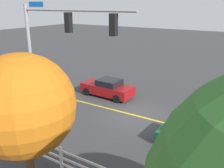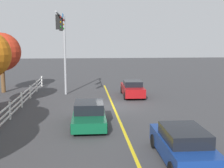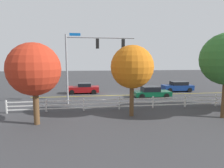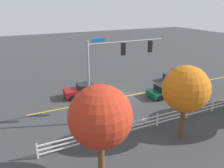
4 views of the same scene
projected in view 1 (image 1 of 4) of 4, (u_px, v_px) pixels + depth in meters
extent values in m
plane|color=#38383A|center=(136.00, 116.00, 16.62)|extent=(120.00, 120.00, 0.00)
cube|color=gold|center=(197.00, 131.00, 14.59)|extent=(28.00, 0.16, 0.01)
cylinder|color=gray|center=(31.00, 66.00, 15.01)|extent=(0.20, 0.20, 7.11)
cylinder|color=gray|center=(73.00, 10.00, 12.23)|extent=(7.01, 0.12, 0.12)
cube|color=#0C59B2|center=(36.00, 4.00, 13.45)|extent=(1.10, 0.03, 0.28)
cube|color=black|center=(68.00, 23.00, 12.60)|extent=(0.32, 0.28, 1.00)
sphere|color=red|center=(70.00, 16.00, 12.62)|extent=(0.17, 0.17, 0.17)
sphere|color=orange|center=(70.00, 22.00, 12.72)|extent=(0.17, 0.17, 0.17)
sphere|color=#148C19|center=(71.00, 29.00, 12.82)|extent=(0.17, 0.17, 0.17)
cube|color=black|center=(113.00, 25.00, 11.23)|extent=(0.32, 0.28, 1.00)
sphere|color=red|center=(115.00, 17.00, 11.25)|extent=(0.17, 0.17, 0.17)
sphere|color=orange|center=(115.00, 25.00, 11.35)|extent=(0.17, 0.17, 0.17)
sphere|color=#148C19|center=(115.00, 32.00, 11.45)|extent=(0.17, 0.17, 0.17)
cube|color=#0C4C2D|center=(202.00, 141.00, 12.56)|extent=(4.43, 1.93, 0.56)
cube|color=black|center=(199.00, 130.00, 12.49)|extent=(2.07, 1.71, 0.59)
cylinder|color=black|center=(179.00, 130.00, 14.08)|extent=(0.64, 0.23, 0.64)
cylinder|color=black|center=(167.00, 143.00, 12.70)|extent=(0.64, 0.23, 0.64)
cube|color=maroon|center=(107.00, 89.00, 20.00)|extent=(4.32, 1.85, 0.74)
cube|color=black|center=(109.00, 82.00, 19.70)|extent=(1.78, 1.60, 0.47)
cylinder|color=black|center=(87.00, 92.00, 20.23)|extent=(0.65, 0.24, 0.64)
cylinder|color=black|center=(99.00, 86.00, 21.48)|extent=(0.65, 0.24, 0.64)
cylinder|color=black|center=(117.00, 99.00, 18.68)|extent=(0.65, 0.24, 0.64)
cylinder|color=black|center=(128.00, 93.00, 19.93)|extent=(0.65, 0.24, 0.64)
cube|color=white|center=(61.00, 158.00, 11.06)|extent=(0.10, 0.10, 1.15)
cube|color=white|center=(14.00, 138.00, 12.72)|extent=(0.10, 0.10, 1.15)
sphere|color=#C66614|center=(23.00, 106.00, 7.98)|extent=(3.43, 3.43, 3.43)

